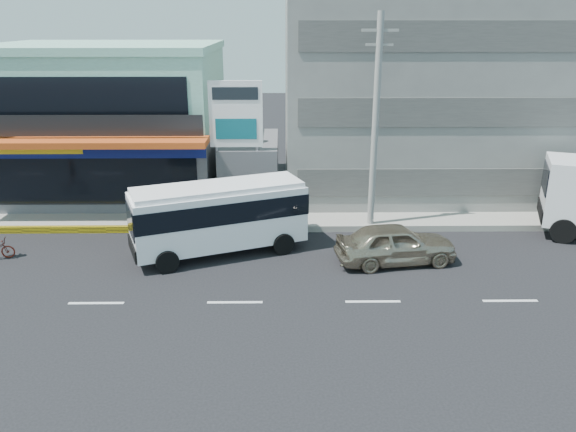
# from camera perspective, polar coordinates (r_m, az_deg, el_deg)

# --- Properties ---
(ground) EXTENTS (120.00, 120.00, 0.00)m
(ground) POSITION_cam_1_polar(r_m,az_deg,el_deg) (20.58, -5.42, -8.74)
(ground) COLOR black
(ground) RESTS_ON ground
(sidewalk) EXTENTS (70.00, 5.00, 0.30)m
(sidewalk) POSITION_cam_1_polar(r_m,az_deg,el_deg) (29.36, 5.80, 0.40)
(sidewalk) COLOR gray
(sidewalk) RESTS_ON ground
(shop_building) EXTENTS (12.40, 11.70, 8.00)m
(shop_building) POSITION_cam_1_polar(r_m,az_deg,el_deg) (33.94, -17.51, 8.92)
(shop_building) COLOR #4C4B51
(shop_building) RESTS_ON ground
(concrete_building) EXTENTS (16.00, 12.00, 14.00)m
(concrete_building) POSITION_cam_1_polar(r_m,az_deg,el_deg) (34.20, 13.80, 14.42)
(concrete_building) COLOR gray
(concrete_building) RESTS_ON ground
(gap_structure) EXTENTS (3.00, 6.00, 3.50)m
(gap_structure) POSITION_cam_1_polar(r_m,az_deg,el_deg) (31.15, -3.81, 4.65)
(gap_structure) COLOR #4C4B51
(gap_structure) RESTS_ON ground
(satellite_dish) EXTENTS (1.50, 1.50, 0.15)m
(satellite_dish) POSITION_cam_1_polar(r_m,az_deg,el_deg) (29.76, -3.99, 7.55)
(satellite_dish) COLOR slate
(satellite_dish) RESTS_ON gap_structure
(billboard) EXTENTS (2.60, 0.18, 6.90)m
(billboard) POSITION_cam_1_polar(r_m,az_deg,el_deg) (27.77, -5.30, 9.50)
(billboard) COLOR gray
(billboard) RESTS_ON ground
(utility_pole_near) EXTENTS (1.60, 0.30, 10.00)m
(utility_pole_near) POSITION_cam_1_polar(r_m,az_deg,el_deg) (26.23, 8.87, 9.26)
(utility_pole_near) COLOR #999993
(utility_pole_near) RESTS_ON ground
(minibus) EXTENTS (7.72, 4.88, 3.08)m
(minibus) POSITION_cam_1_polar(r_m,az_deg,el_deg) (24.11, -7.05, 0.30)
(minibus) COLOR white
(minibus) RESTS_ON ground
(sedan) EXTENTS (5.21, 2.73, 1.69)m
(sedan) POSITION_cam_1_polar(r_m,az_deg,el_deg) (23.76, 10.88, -2.77)
(sedan) COLOR tan
(sedan) RESTS_ON ground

